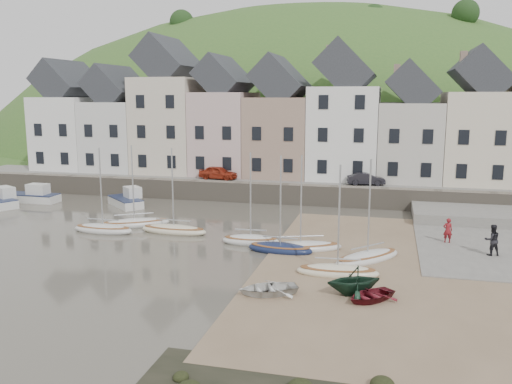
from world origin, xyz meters
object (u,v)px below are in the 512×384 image
(rowboat_red, at_px, (370,295))
(person_dark, at_px, (492,240))
(car_left, at_px, (218,173))
(car_right, at_px, (366,179))
(person_red, at_px, (448,230))
(sailboat_0, at_px, (134,223))
(rowboat_white, at_px, (268,288))
(rowboat_green, at_px, (354,280))

(rowboat_red, xyz_separation_m, person_dark, (6.85, 9.13, 0.75))
(car_left, height_order, car_right, car_left)
(person_red, bearing_deg, person_dark, 126.56)
(person_red, distance_m, car_left, 24.13)
(person_red, height_order, person_dark, person_dark)
(person_dark, bearing_deg, sailboat_0, -20.94)
(sailboat_0, relative_size, person_red, 3.84)
(rowboat_white, bearing_deg, person_dark, 102.57)
(rowboat_red, height_order, person_dark, person_dark)
(rowboat_white, relative_size, rowboat_green, 1.07)
(sailboat_0, bearing_deg, car_left, 81.13)
(rowboat_green, xyz_separation_m, car_right, (-0.58, 24.03, 1.39))
(sailboat_0, xyz_separation_m, person_red, (22.32, 0.56, 0.68))
(rowboat_red, distance_m, person_dark, 11.44)
(sailboat_0, height_order, rowboat_red, sailboat_0)
(sailboat_0, height_order, person_red, sailboat_0)
(sailboat_0, relative_size, rowboat_red, 2.42)
(person_dark, bearing_deg, car_left, -51.39)
(person_red, height_order, car_right, car_right)
(rowboat_green, height_order, rowboat_red, rowboat_green)
(rowboat_green, height_order, person_dark, person_dark)
(rowboat_red, distance_m, person_red, 12.38)
(rowboat_green, height_order, person_red, person_red)
(rowboat_green, bearing_deg, rowboat_white, -102.94)
(rowboat_red, distance_m, car_right, 24.80)
(car_left, bearing_deg, rowboat_red, -139.06)
(sailboat_0, relative_size, person_dark, 3.29)
(car_right, bearing_deg, car_left, 79.36)
(person_dark, height_order, car_right, car_right)
(rowboat_green, distance_m, person_red, 12.10)
(rowboat_green, bearing_deg, car_right, 154.34)
(rowboat_red, height_order, car_right, car_right)
(person_dark, height_order, car_left, car_left)
(car_right, bearing_deg, person_dark, -162.66)
(person_red, relative_size, person_dark, 0.86)
(rowboat_green, relative_size, car_left, 0.72)
(rowboat_red, xyz_separation_m, car_right, (-1.42, 24.69, 1.84))
(rowboat_green, bearing_deg, person_dark, 110.76)
(rowboat_green, bearing_deg, car_left, -175.39)
(sailboat_0, xyz_separation_m, car_right, (16.38, 13.74, 1.91))
(rowboat_white, xyz_separation_m, rowboat_green, (4.09, 1.03, 0.42))
(sailboat_0, relative_size, rowboat_green, 2.31)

